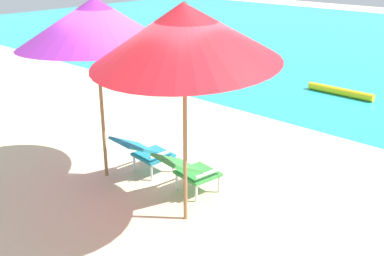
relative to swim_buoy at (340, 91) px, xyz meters
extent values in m
plane|color=beige|center=(0.17, -1.67, -0.10)|extent=(40.00, 40.00, 0.00)
cylinder|color=yellow|center=(0.00, 0.00, 0.00)|extent=(1.60, 0.18, 0.18)
cube|color=teal|center=(-0.32, -5.75, 0.18)|extent=(0.56, 0.55, 0.04)
cube|color=teal|center=(-0.35, -6.11, 0.45)|extent=(0.57, 0.56, 0.27)
cylinder|color=silver|center=(-0.52, -5.52, 0.03)|extent=(0.04, 0.04, 0.26)
cylinder|color=silver|center=(-0.08, -5.56, 0.03)|extent=(0.04, 0.04, 0.26)
cylinder|color=silver|center=(-0.56, -5.94, 0.03)|extent=(0.04, 0.04, 0.26)
cylinder|color=silver|center=(-0.12, -5.98, 0.03)|extent=(0.04, 0.04, 0.26)
cube|color=silver|center=(-0.58, -5.72, 0.30)|extent=(0.08, 0.50, 0.03)
cube|color=silver|center=(-0.06, -5.77, 0.30)|extent=(0.08, 0.50, 0.03)
cube|color=#338E3D|center=(0.61, -5.76, 0.18)|extent=(0.59, 0.57, 0.04)
cube|color=#338E3D|center=(0.56, -6.12, 0.45)|extent=(0.59, 0.59, 0.27)
cylinder|color=silver|center=(0.42, -5.52, 0.03)|extent=(0.04, 0.04, 0.26)
cylinder|color=silver|center=(0.86, -5.58, 0.03)|extent=(0.04, 0.04, 0.26)
cylinder|color=silver|center=(0.36, -5.93, 0.03)|extent=(0.04, 0.04, 0.26)
cylinder|color=silver|center=(0.80, -6.00, 0.03)|extent=(0.04, 0.04, 0.26)
cube|color=silver|center=(0.35, -5.72, 0.30)|extent=(0.10, 0.50, 0.03)
cube|color=silver|center=(0.87, -5.79, 0.30)|extent=(0.10, 0.50, 0.03)
cylinder|color=olive|center=(-0.75, -6.33, 0.91)|extent=(0.05, 0.05, 2.01)
cone|color=purple|center=(-0.75, -6.33, 2.21)|extent=(3.12, 3.11, 0.80)
sphere|color=#4C3823|center=(-0.75, -6.33, 2.52)|extent=(0.07, 0.07, 0.07)
cylinder|color=olive|center=(0.98, -6.41, 0.94)|extent=(0.05, 0.05, 2.07)
cone|color=red|center=(0.98, -6.41, 2.28)|extent=(2.33, 2.37, 0.84)
sphere|color=#4C3823|center=(0.98, -6.41, 2.59)|extent=(0.07, 0.07, 0.07)
camera|label=1|loc=(4.53, -10.18, 3.15)|focal=43.55mm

